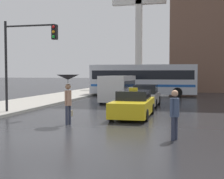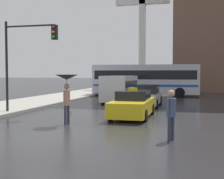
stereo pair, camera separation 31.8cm
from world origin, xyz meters
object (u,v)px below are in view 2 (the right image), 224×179
object	(u,v)px
monument_cross	(142,20)
pedestrian_man	(171,110)
sedan_red	(147,96)
pedestrian_with_umbrella	(67,85)
ambulance_van	(120,87)
city_bus	(145,79)
taxi	(133,105)
traffic_light	(27,50)

from	to	relation	value
monument_cross	pedestrian_man	bearing A→B (deg)	-79.62
sedan_red	pedestrian_with_umbrella	bearing A→B (deg)	75.39
ambulance_van	pedestrian_with_umbrella	bearing A→B (deg)	91.44
monument_cross	ambulance_van	bearing A→B (deg)	-86.23
ambulance_van	city_bus	world-z (taller)	city_bus
taxi	ambulance_van	bearing A→B (deg)	-72.47
taxi	ambulance_van	world-z (taller)	ambulance_van
ambulance_van	taxi	bearing A→B (deg)	108.29
monument_cross	pedestrian_with_umbrella	bearing A→B (deg)	-87.32
ambulance_van	city_bus	distance (m)	7.43
sedan_red	city_bus	xyz separation A→B (m)	(-1.47, 9.63, 1.10)
taxi	monument_cross	world-z (taller)	monument_cross
traffic_light	monument_cross	bearing A→B (deg)	86.22
city_bus	sedan_red	bearing A→B (deg)	-172.61
pedestrian_man	monument_cross	bearing A→B (deg)	-142.76
sedan_red	monument_cross	world-z (taller)	monument_cross
sedan_red	traffic_light	xyz separation A→B (m)	(-5.83, -6.48, 2.97)
ambulance_van	city_bus	xyz separation A→B (m)	(1.03, 7.33, 0.59)
pedestrian_with_umbrella	monument_cross	distance (m)	33.24
pedestrian_man	monument_cross	distance (m)	36.16
ambulance_van	pedestrian_man	xyz separation A→B (m)	(4.94, -13.68, -0.15)
ambulance_van	pedestrian_man	bearing A→B (deg)	110.62
ambulance_van	traffic_light	world-z (taller)	traffic_light
pedestrian_man	city_bus	bearing A→B (deg)	-142.61
sedan_red	pedestrian_with_umbrella	xyz separation A→B (m)	(-2.37, -9.09, 1.13)
city_bus	monument_cross	distance (m)	15.97
city_bus	pedestrian_man	world-z (taller)	city_bus
pedestrian_with_umbrella	monument_cross	world-z (taller)	monument_cross
taxi	monument_cross	xyz separation A→B (m)	(-3.98, 29.04, 9.40)
sedan_red	monument_cross	xyz separation A→B (m)	(-3.88, 23.07, 9.38)
sedan_red	pedestrian_man	bearing A→B (deg)	102.08
pedestrian_with_umbrella	traffic_light	world-z (taller)	traffic_light
ambulance_van	monument_cross	size ratio (longest dim) A/B	0.29
taxi	traffic_light	xyz separation A→B (m)	(-5.94, -0.51, 2.99)
taxi	city_bus	world-z (taller)	city_bus
taxi	sedan_red	distance (m)	5.97
sedan_red	traffic_light	bearing A→B (deg)	48.03
traffic_light	monument_cross	size ratio (longest dim) A/B	0.30
sedan_red	traffic_light	distance (m)	9.21
taxi	ambulance_van	xyz separation A→B (m)	(-2.61, 8.27, 0.53)
taxi	sedan_red	size ratio (longest dim) A/B	1.05
monument_cross	city_bus	bearing A→B (deg)	-79.85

